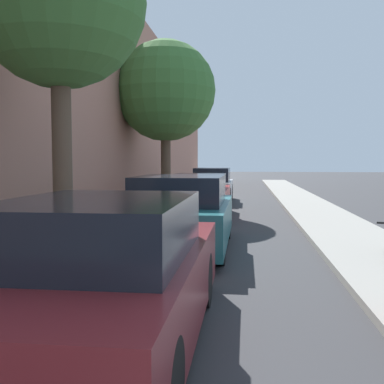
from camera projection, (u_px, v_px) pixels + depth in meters
The scene contains 10 objects.
ground_plane at pixel (232, 216), 15.03m from camera, with size 120.00×120.00×0.00m, color #333335.
sidewalk_left at pixel (146, 213), 15.37m from camera, with size 2.00×52.00×0.12m.
sidewalk_right at pixel (321, 215), 14.69m from camera, with size 2.00×52.00×0.12m.
building_facade_left at pixel (106, 98), 15.26m from camera, with size 0.70×52.00×7.84m.
parked_car_maroon at pixel (104, 278), 4.36m from camera, with size 1.83×4.39×1.48m.
parked_car_teal at pixel (182, 214), 9.31m from camera, with size 1.92×4.34×1.52m.
parked_car_red at pixel (200, 196), 14.63m from camera, with size 1.82×4.26×1.41m.
parked_car_silver at pixel (213, 186), 20.09m from camera, with size 1.70×4.23×1.51m.
street_tree_near at pixel (59, 3), 6.70m from camera, with size 2.59×2.59×5.38m.
street_tree_far at pixel (166, 91), 16.50m from camera, with size 3.65×3.65×6.07m.
Camera 1 is at (0.46, 1.01, 1.83)m, focal length 42.42 mm.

